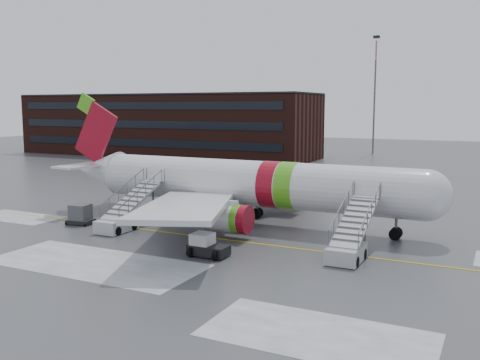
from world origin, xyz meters
The scene contains 8 objects.
ground centered at (0.00, 0.00, 0.00)m, with size 260.00×260.00×0.00m, color #494C4F.
airliner centered at (-3.03, 4.75, 3.42)m, with size 35.03×32.97×11.18m.
airstair_fwd centered at (8.13, -1.79, 1.06)m, with size 2.05×7.70×3.48m.
airstair_aft centered at (-10.39, -1.79, 1.06)m, with size 2.05×7.70×3.48m.
pushback_tug centered at (-0.55, -5.38, 0.67)m, with size 2.67×2.01×1.52m.
uld_container centered at (-14.88, -1.70, 0.79)m, with size 2.26×1.78×1.69m.
terminal_building centered at (-45.00, 54.98, 6.20)m, with size 62.00×16.11×12.30m.
light_mast_far_n centered at (-8.00, 78.00, 13.84)m, with size 1.20×1.20×24.25m.
Camera 1 is at (16.76, -35.32, 9.87)m, focal length 40.00 mm.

